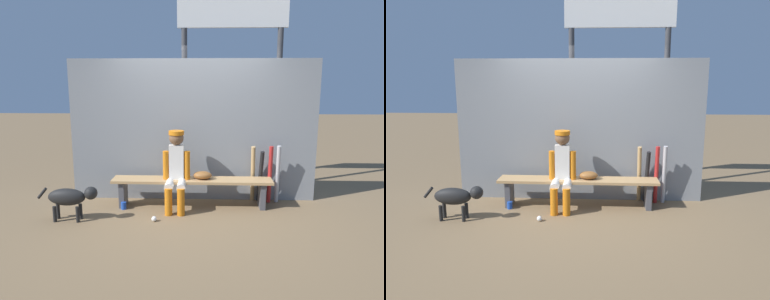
{
  "view_description": "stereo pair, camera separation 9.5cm",
  "coord_description": "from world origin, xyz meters",
  "views": [
    {
      "loc": [
        0.21,
        -5.36,
        1.94
      ],
      "look_at": [
        0.0,
        0.0,
        0.89
      ],
      "focal_mm": 34.12,
      "sensor_mm": 36.0,
      "label": 1
    },
    {
      "loc": [
        0.31,
        -5.35,
        1.94
      ],
      "look_at": [
        0.0,
        0.0,
        0.89
      ],
      "focal_mm": 34.12,
      "sensor_mm": 36.0,
      "label": 2
    }
  ],
  "objects": [
    {
      "name": "dog",
      "position": [
        -1.65,
        -0.63,
        0.34
      ],
      "size": [
        0.84,
        0.2,
        0.49
      ],
      "color": "black",
      "rests_on": "ground_plane"
    },
    {
      "name": "baseball",
      "position": [
        -0.5,
        -0.63,
        0.04
      ],
      "size": [
        0.07,
        0.07,
        0.07
      ],
      "primitive_type": "sphere",
      "color": "white",
      "rests_on": "ground_plane"
    },
    {
      "name": "cup_on_ground",
      "position": [
        -1.03,
        -0.16,
        0.06
      ],
      "size": [
        0.08,
        0.08,
        0.11
      ],
      "primitive_type": "cylinder",
      "color": "#1E47AD",
      "rests_on": "ground_plane"
    },
    {
      "name": "bat_aluminum_silver",
      "position": [
        1.33,
        0.21,
        0.47
      ],
      "size": [
        0.08,
        0.18,
        0.93
      ],
      "primitive_type": "cylinder",
      "rotation": [
        0.12,
        0.0,
        -0.07
      ],
      "color": "#B7B7BC",
      "rests_on": "ground_plane"
    },
    {
      "name": "baseball_glove",
      "position": [
        0.16,
        0.0,
        0.5
      ],
      "size": [
        0.28,
        0.2,
        0.12
      ],
      "primitive_type": "ellipsoid",
      "color": "brown",
      "rests_on": "dugout_bench"
    },
    {
      "name": "bat_aluminum_black",
      "position": [
        1.07,
        0.23,
        0.42
      ],
      "size": [
        0.09,
        0.24,
        0.85
      ],
      "primitive_type": "cylinder",
      "rotation": [
        0.2,
        0.0,
        0.11
      ],
      "color": "black",
      "rests_on": "ground_plane"
    },
    {
      "name": "bat_wood_tan",
      "position": [
        0.95,
        0.26,
        0.46
      ],
      "size": [
        0.1,
        0.24,
        0.92
      ],
      "primitive_type": "cylinder",
      "rotation": [
        0.18,
        0.0,
        -0.16
      ],
      "color": "tan",
      "rests_on": "ground_plane"
    },
    {
      "name": "player_seated",
      "position": [
        -0.23,
        -0.11,
        0.64
      ],
      "size": [
        0.41,
        0.55,
        1.18
      ],
      "color": "silver",
      "rests_on": "ground_plane"
    },
    {
      "name": "scoreboard",
      "position": [
        0.71,
        1.17,
        2.68
      ],
      "size": [
        2.16,
        0.27,
        3.83
      ],
      "color": "#3F3F42",
      "rests_on": "ground_plane"
    },
    {
      "name": "chainlink_fence",
      "position": [
        0.0,
        0.37,
        1.12
      ],
      "size": [
        3.91,
        0.03,
        2.25
      ],
      "primitive_type": "cube",
      "color": "gray",
      "rests_on": "ground_plane"
    },
    {
      "name": "bat_aluminum_red",
      "position": [
        1.21,
        0.2,
        0.46
      ],
      "size": [
        0.06,
        0.15,
        0.92
      ],
      "primitive_type": "cylinder",
      "rotation": [
        0.09,
        0.0,
        0.01
      ],
      "color": "#B22323",
      "rests_on": "ground_plane"
    },
    {
      "name": "cup_on_bench",
      "position": [
        -0.22,
        0.07,
        0.49
      ],
      "size": [
        0.08,
        0.08,
        0.11
      ],
      "primitive_type": "cylinder",
      "color": "silver",
      "rests_on": "dugout_bench"
    },
    {
      "name": "ground_plane",
      "position": [
        0.0,
        0.0,
        0.0
      ],
      "size": [
        30.0,
        30.0,
        0.0
      ],
      "primitive_type": "plane",
      "color": "brown"
    },
    {
      "name": "dugout_bench",
      "position": [
        0.0,
        0.0,
        0.34
      ],
      "size": [
        2.43,
        0.36,
        0.44
      ],
      "color": "tan",
      "rests_on": "ground_plane"
    }
  ]
}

